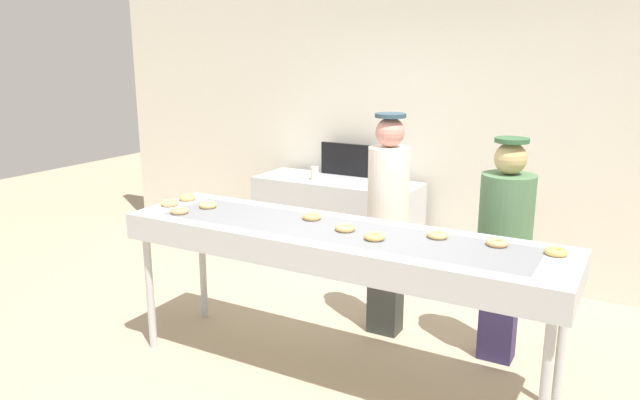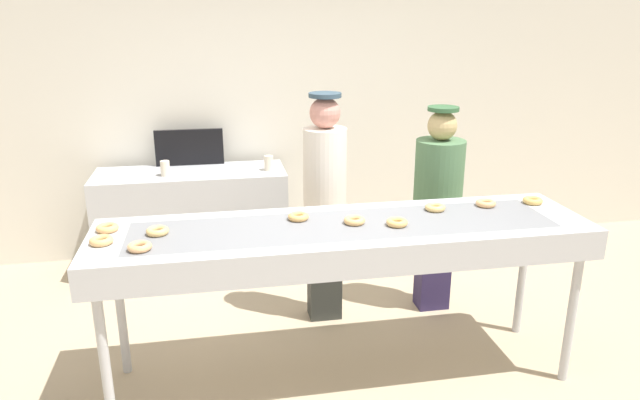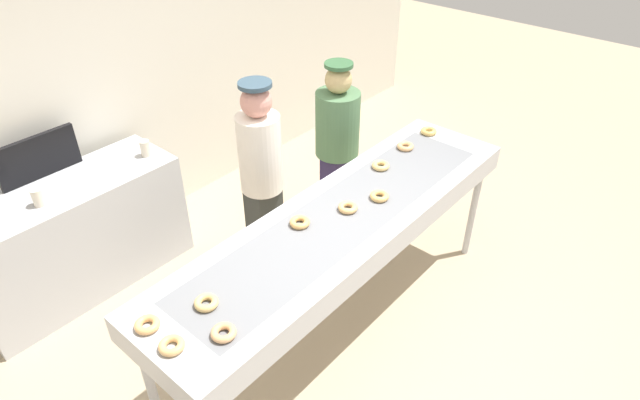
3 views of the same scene
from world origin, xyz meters
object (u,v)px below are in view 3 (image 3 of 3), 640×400
at_px(glazed_donut_0, 206,303).
at_px(glazed_donut_4, 147,325).
at_px(glazed_donut_7, 348,207).
at_px(paper_cup_1, 38,197).
at_px(worker_assistant, 337,141).
at_px(menu_display, 38,157).
at_px(fryer_conveyor, 343,226).
at_px(prep_counter, 77,237).
at_px(glazed_donut_1, 429,131).
at_px(glazed_donut_5, 172,345).
at_px(glazed_donut_3, 300,222).
at_px(glazed_donut_9, 379,196).
at_px(glazed_donut_6, 381,166).
at_px(glazed_donut_8, 405,146).
at_px(worker_baker, 262,180).
at_px(glazed_donut_2, 224,333).
at_px(paper_cup_0, 145,148).

distance_m(glazed_donut_0, glazed_donut_4, 0.31).
relative_size(glazed_donut_7, paper_cup_1, 0.99).
relative_size(worker_assistant, menu_display, 2.63).
bearing_deg(menu_display, fryer_conveyor, -65.54).
distance_m(glazed_donut_7, prep_counter, 2.20).
relative_size(prep_counter, paper_cup_1, 12.69).
xyz_separation_m(glazed_donut_1, prep_counter, (-2.27, 1.69, -0.60)).
bearing_deg(glazed_donut_0, glazed_donut_7, -1.62).
height_order(glazed_donut_0, glazed_donut_5, same).
height_order(glazed_donut_3, glazed_donut_9, same).
bearing_deg(glazed_donut_0, glazed_donut_4, 160.06).
height_order(glazed_donut_6, worker_assistant, worker_assistant).
xyz_separation_m(glazed_donut_1, glazed_donut_4, (-2.68, -0.02, 0.00)).
bearing_deg(fryer_conveyor, prep_counter, 117.29).
relative_size(glazed_donut_7, glazed_donut_8, 1.00).
xyz_separation_m(glazed_donut_3, worker_baker, (0.29, 0.65, -0.10)).
bearing_deg(paper_cup_1, glazed_donut_5, -96.56).
relative_size(glazed_donut_0, glazed_donut_8, 1.00).
xyz_separation_m(glazed_donut_3, glazed_donut_6, (0.88, 0.01, 0.00)).
distance_m(glazed_donut_4, glazed_donut_8, 2.35).
bearing_deg(prep_counter, worker_assistant, -30.10).
bearing_deg(fryer_conveyor, glazed_donut_9, -12.57).
bearing_deg(glazed_donut_2, glazed_donut_0, 71.57).
height_order(glazed_donut_0, glazed_donut_6, same).
xyz_separation_m(glazed_donut_3, paper_cup_1, (-0.90, 1.63, -0.07)).
relative_size(glazed_donut_0, glazed_donut_2, 1.00).
relative_size(glazed_donut_1, worker_assistant, 0.08).
relative_size(fryer_conveyor, glazed_donut_4, 23.05).
bearing_deg(glazed_donut_7, glazed_donut_3, 157.99).
relative_size(glazed_donut_5, glazed_donut_7, 1.00).
relative_size(glazed_donut_5, glazed_donut_8, 1.00).
distance_m(fryer_conveyor, paper_cup_1, 2.11).
xyz_separation_m(glazed_donut_7, prep_counter, (-1.02, 1.85, -0.60)).
bearing_deg(glazed_donut_6, glazed_donut_2, -169.42).
relative_size(glazed_donut_5, menu_display, 0.21).
bearing_deg(glazed_donut_9, glazed_donut_3, 159.59).
xyz_separation_m(glazed_donut_2, paper_cup_0, (0.88, 1.97, -0.07)).
relative_size(glazed_donut_0, glazed_donut_4, 1.00).
height_order(glazed_donut_6, prep_counter, glazed_donut_6).
relative_size(glazed_donut_0, glazed_donut_7, 1.00).
bearing_deg(glazed_donut_4, paper_cup_1, 82.64).
xyz_separation_m(worker_assistant, paper_cup_0, (-1.18, 1.00, 0.06)).
bearing_deg(worker_baker, paper_cup_0, -76.73).
relative_size(worker_assistant, paper_cup_0, 12.28).
bearing_deg(paper_cup_0, glazed_donut_5, -120.68).
height_order(glazed_donut_3, glazed_donut_7, same).
bearing_deg(glazed_donut_0, prep_counter, 86.26).
bearing_deg(paper_cup_0, glazed_donut_0, -114.71).
distance_m(glazed_donut_4, worker_assistant, 2.36).
xyz_separation_m(fryer_conveyor, prep_counter, (-0.96, 1.86, -0.49)).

